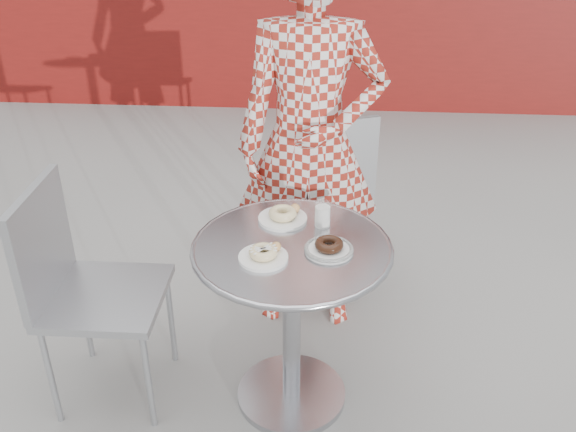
# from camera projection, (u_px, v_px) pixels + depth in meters

# --- Properties ---
(ground) EXTENTS (60.00, 60.00, 0.00)m
(ground) POSITION_uv_depth(u_px,v_px,m) (285.00, 394.00, 2.80)
(ground) COLOR #A3A09B
(ground) RESTS_ON ground
(bistro_table) EXTENTS (0.77, 0.77, 0.77)m
(bistro_table) POSITION_uv_depth(u_px,v_px,m) (292.00, 287.00, 2.50)
(bistro_table) COLOR #B8B8BD
(bistro_table) RESTS_ON ground
(chair_far) EXTENTS (0.60, 0.60, 0.98)m
(chair_far) POSITION_uv_depth(u_px,v_px,m) (316.00, 225.00, 3.47)
(chair_far) COLOR #A4A6AB
(chair_far) RESTS_ON ground
(chair_left) EXTENTS (0.47, 0.46, 0.97)m
(chair_left) POSITION_uv_depth(u_px,v_px,m) (109.00, 335.00, 2.68)
(chair_left) COLOR #A4A6AB
(chair_left) RESTS_ON ground
(seated_person) EXTENTS (0.68, 0.45, 1.83)m
(seated_person) POSITION_uv_depth(u_px,v_px,m) (311.00, 144.00, 2.88)
(seated_person) COLOR maroon
(seated_person) RESTS_ON ground
(plate_far) EXTENTS (0.20, 0.20, 0.05)m
(plate_far) POSITION_uv_depth(u_px,v_px,m) (283.00, 216.00, 2.56)
(plate_far) COLOR white
(plate_far) RESTS_ON bistro_table
(plate_near) EXTENTS (0.18, 0.18, 0.05)m
(plate_near) POSITION_uv_depth(u_px,v_px,m) (264.00, 254.00, 2.32)
(plate_near) COLOR white
(plate_near) RESTS_ON bistro_table
(plate_checker) EXTENTS (0.18, 0.18, 0.05)m
(plate_checker) POSITION_uv_depth(u_px,v_px,m) (329.00, 248.00, 2.36)
(plate_checker) COLOR white
(plate_checker) RESTS_ON bistro_table
(milk_cup) EXTENTS (0.06, 0.06, 0.10)m
(milk_cup) POSITION_uv_depth(u_px,v_px,m) (323.00, 215.00, 2.51)
(milk_cup) COLOR white
(milk_cup) RESTS_ON bistro_table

